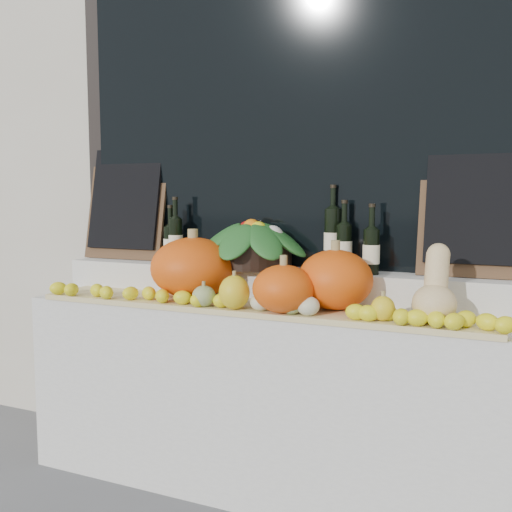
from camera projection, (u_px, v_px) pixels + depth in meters
storefront_facade at (313, 42)px, 3.18m from camera, size 7.00×0.94×4.50m
display_sill at (262, 397)px, 2.71m from camera, size 2.30×0.55×0.88m
rear_tier at (274, 284)px, 2.79m from camera, size 2.30×0.25×0.16m
straw_bedding at (252, 308)px, 2.55m from camera, size 2.10×0.32×0.02m
pumpkin_left at (193, 268)px, 2.71m from camera, size 0.47×0.47×0.29m
pumpkin_right at (335, 280)px, 2.43m from camera, size 0.42×0.42×0.26m
pumpkin_center at (283, 289)px, 2.37m from camera, size 0.34×0.34×0.20m
butternut_squash at (435, 292)px, 2.18m from camera, size 0.17×0.22×0.30m
decorative_gourds at (264, 298)px, 2.39m from camera, size 0.88×0.14×0.17m
lemon_heap at (241, 302)px, 2.44m from camera, size 2.20×0.16×0.06m
produce_bowl at (252, 243)px, 2.80m from camera, size 0.60×0.60×0.25m
wine_bottle_far_left at (176, 240)px, 2.97m from camera, size 0.08×0.08×0.35m
wine_bottle_near_left at (171, 244)px, 3.00m from camera, size 0.08×0.08×0.30m
wine_bottle_tall at (333, 238)px, 2.72m from camera, size 0.08×0.08×0.40m
wine_bottle_near_right at (344, 247)px, 2.65m from camera, size 0.08×0.08×0.33m
wine_bottle_far_right at (371, 251)px, 2.54m from camera, size 0.08×0.08×0.32m
chalkboard_left at (126, 202)px, 3.18m from camera, size 0.50×0.15×0.61m
chalkboard_right at (479, 203)px, 2.44m from camera, size 0.50×0.15×0.61m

